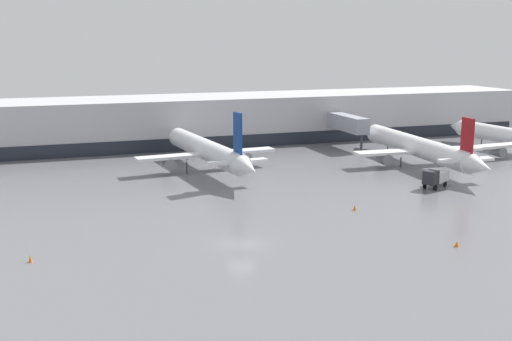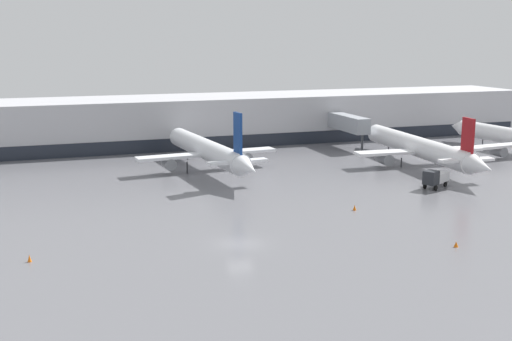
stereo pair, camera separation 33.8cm
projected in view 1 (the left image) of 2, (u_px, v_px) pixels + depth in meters
ground_plane at (241, 244)px, 63.36m from camera, size 320.00×320.00×0.00m
terminal_building at (139, 123)px, 119.75m from camera, size 160.00×28.25×9.00m
parked_jet_0 at (418, 147)px, 102.00m from camera, size 21.49×38.53×9.18m
parked_jet_3 at (207, 150)px, 97.77m from camera, size 22.20×36.07×10.21m
service_truck_0 at (435, 177)px, 86.98m from camera, size 4.94×3.82×2.55m
traffic_cone_1 at (30, 259)px, 58.10m from camera, size 0.37×0.37×0.69m
traffic_cone_2 at (355, 207)px, 75.74m from camera, size 0.40×0.40×0.65m
traffic_cone_3 at (457, 244)px, 62.45m from camera, size 0.44×0.44×0.56m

